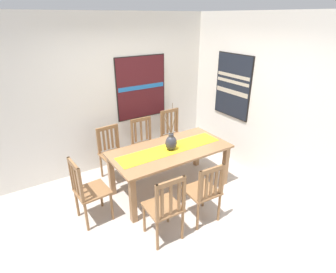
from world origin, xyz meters
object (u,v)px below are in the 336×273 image
object	(u,v)px
chair_3	(88,190)
painting_on_side_wall	(233,86)
chair_5	(173,134)
chair_2	(112,152)
chair_0	(145,143)
chair_4	(165,207)
painting_on_back_wall	(141,88)
dining_table	(170,155)
centerpiece_vase	(171,142)
chair_1	(204,191)

from	to	relation	value
chair_3	painting_on_side_wall	size ratio (longest dim) A/B	0.84
chair_5	chair_2	bearing A→B (deg)	-178.41
chair_0	chair_4	bearing A→B (deg)	-110.67
chair_3	painting_on_back_wall	size ratio (longest dim) A/B	0.83
dining_table	painting_on_side_wall	xyz separation A→B (m)	(1.53, 0.27, 0.83)
chair_2	painting_on_side_wall	world-z (taller)	painting_on_side_wall
dining_table	painting_on_back_wall	size ratio (longest dim) A/B	1.61
chair_2	chair_4	world-z (taller)	chair_4
chair_2	painting_on_side_wall	bearing A→B (deg)	-14.81
centerpiece_vase	chair_1	bearing A→B (deg)	-91.38
chair_2	chair_4	xyz separation A→B (m)	(-0.02, -1.72, -0.00)
chair_0	chair_1	distance (m)	1.72
dining_table	chair_3	xyz separation A→B (m)	(-1.33, -0.02, -0.14)
dining_table	chair_4	size ratio (longest dim) A/B	1.95
painting_on_back_wall	chair_1	bearing A→B (deg)	-95.88
chair_4	painting_on_back_wall	xyz separation A→B (m)	(0.84, 2.15, 0.92)
centerpiece_vase	painting_on_back_wall	distance (m)	1.43
centerpiece_vase	painting_on_side_wall	distance (m)	1.68
chair_1	chair_5	size ratio (longest dim) A/B	0.93
chair_0	painting_on_back_wall	bearing A→B (deg)	65.75
chair_5	chair_4	bearing A→B (deg)	-126.43
chair_3	painting_on_back_wall	xyz separation A→B (m)	(1.53, 1.30, 0.92)
chair_5	chair_1	bearing A→B (deg)	-111.00
painting_on_side_wall	chair_3	bearing A→B (deg)	-174.20
chair_1	chair_2	xyz separation A→B (m)	(-0.60, 1.72, 0.00)
chair_1	centerpiece_vase	bearing A→B (deg)	88.62
painting_on_side_wall	chair_5	bearing A→B (deg)	145.58
centerpiece_vase	chair_2	size ratio (longest dim) A/B	0.83
chair_4	chair_5	world-z (taller)	chair_5
painting_on_side_wall	chair_2	bearing A→B (deg)	165.19
chair_5	painting_on_side_wall	world-z (taller)	painting_on_side_wall
centerpiece_vase	chair_4	world-z (taller)	centerpiece_vase
chair_0	chair_3	world-z (taller)	chair_3
chair_0	chair_3	bearing A→B (deg)	-147.07
dining_table	painting_on_side_wall	size ratio (longest dim) A/B	1.64
chair_1	painting_on_side_wall	xyz separation A→B (m)	(1.56, 1.15, 0.98)
dining_table	centerpiece_vase	bearing A→B (deg)	-100.93
centerpiece_vase	chair_5	size ratio (longest dim) A/B	0.79
chair_2	chair_4	bearing A→B (deg)	-90.61
centerpiece_vase	chair_4	size ratio (longest dim) A/B	0.81
centerpiece_vase	chair_5	distance (m)	1.18
centerpiece_vase	chair_0	distance (m)	0.96
chair_4	chair_5	bearing A→B (deg)	53.57
dining_table	chair_3	size ratio (longest dim) A/B	1.94
chair_1	painting_on_back_wall	xyz separation A→B (m)	(0.22, 2.15, 0.92)
centerpiece_vase	painting_on_side_wall	world-z (taller)	painting_on_side_wall
dining_table	chair_4	world-z (taller)	chair_4
chair_0	centerpiece_vase	bearing A→B (deg)	-90.45
chair_1	chair_5	distance (m)	1.88
chair_1	chair_4	bearing A→B (deg)	179.92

